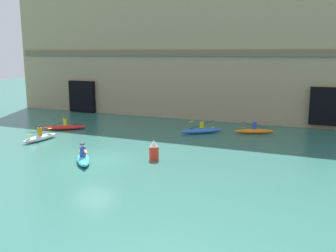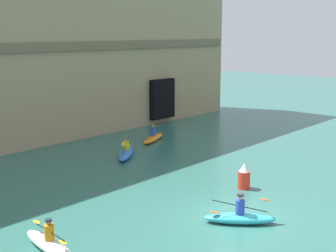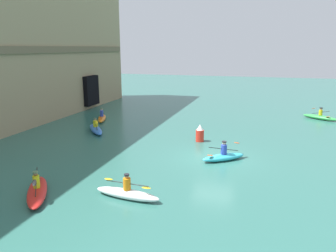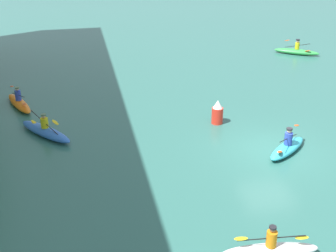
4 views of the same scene
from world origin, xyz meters
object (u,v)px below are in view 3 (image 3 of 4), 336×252
Objects in this scene: kayak_red at (37,191)px; kayak_cyan at (224,156)px; kayak_white at (127,193)px; kayak_green at (320,117)px; marker_buoy at (200,133)px; kayak_orange at (102,118)px; kayak_blue at (96,129)px.

kayak_red is 10.52m from kayak_cyan.
kayak_white is 1.01× the size of kayak_green.
marker_buoy is (3.65, 2.18, 0.33)m from kayak_cyan.
kayak_red is at bearing 153.72° from marker_buoy.
kayak_blue is at bearing -1.37° from kayak_orange.
kayak_orange is 10.99m from marker_buoy.
kayak_cyan is at bearing -79.87° from kayak_red.
marker_buoy reaches higher than kayak_blue.
marker_buoy is (10.94, -5.40, 0.36)m from kayak_red.
kayak_green is at bearing -112.11° from kayak_white.
kayak_orange is (-6.32, 19.58, 0.00)m from kayak_green.
kayak_green is at bearing 85.35° from kayak_orange.
kayak_white is 0.99× the size of kayak_blue.
marker_buoy is at bearing 80.67° from kayak_green.
kayak_white is 23.27m from kayak_green.
kayak_white is 12.61m from kayak_blue.
kayak_orange is at bearing 162.33° from kayak_blue.
kayak_orange reaches higher than kayak_green.
kayak_red is (-0.91, 4.08, -0.03)m from kayak_white.
kayak_green is 0.99× the size of kayak_orange.
kayak_white is at bearing 172.50° from marker_buoy.
kayak_red is 12.21m from marker_buoy.
marker_buoy is at bearing -92.02° from kayak_white.
kayak_blue is at bearing -17.93° from kayak_red.
kayak_orange is 2.53× the size of marker_buoy.
marker_buoy reaches higher than kayak_white.
kayak_cyan is at bearing -149.15° from marker_buoy.
kayak_red is at bearing 87.82° from kayak_green.
kayak_orange is 1.20× the size of kayak_cyan.
kayak_orange is at bearing 67.12° from marker_buoy.
kayak_white reaches higher than kayak_blue.
marker_buoy is at bearing -97.58° from kayak_cyan.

